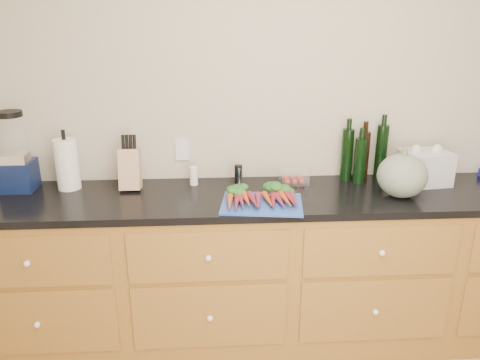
{
  "coord_description": "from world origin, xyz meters",
  "views": [
    {
      "loc": [
        -0.42,
        -1.14,
        1.87
      ],
      "look_at": [
        -0.28,
        1.2,
        1.06
      ],
      "focal_mm": 35.0,
      "sensor_mm": 36.0,
      "label": 1
    }
  ],
  "objects": [
    {
      "name": "cabinets",
      "position": [
        0.0,
        1.3,
        0.45
      ],
      "size": [
        3.6,
        0.64,
        0.9
      ],
      "color": "brown",
      "rests_on": "ground"
    },
    {
      "name": "wall_back",
      "position": [
        0.0,
        1.62,
        1.3
      ],
      "size": [
        4.1,
        0.05,
        2.6
      ],
      "primitive_type": "cube",
      "color": "beige",
      "rests_on": "ground"
    },
    {
      "name": "squash",
      "position": [
        0.61,
        1.22,
        1.06
      ],
      "size": [
        0.27,
        0.27,
        0.24
      ],
      "primitive_type": "ellipsoid",
      "color": "slate",
      "rests_on": "countertop"
    },
    {
      "name": "grinder_pepper",
      "position": [
        -0.27,
        1.48,
        1.0
      ],
      "size": [
        0.05,
        0.05,
        0.11
      ],
      "primitive_type": "cylinder",
      "color": "black",
      "rests_on": "countertop"
    },
    {
      "name": "bottles",
      "position": [
        0.48,
        1.51,
        1.09
      ],
      "size": [
        0.28,
        0.14,
        0.33
      ],
      "color": "black",
      "rests_on": "countertop"
    },
    {
      "name": "grinder_salt",
      "position": [
        -0.53,
        1.48,
        0.99
      ],
      "size": [
        0.05,
        0.05,
        0.11
      ],
      "primitive_type": "cylinder",
      "color": "white",
      "rests_on": "countertop"
    },
    {
      "name": "paper_towel",
      "position": [
        -1.25,
        1.46,
        1.09
      ],
      "size": [
        0.13,
        0.13,
        0.29
      ],
      "primitive_type": "cylinder",
      "color": "white",
      "rests_on": "countertop"
    },
    {
      "name": "cutting_board",
      "position": [
        -0.16,
        1.14,
        0.95
      ],
      "size": [
        0.46,
        0.37,
        0.01
      ],
      "primitive_type": "cube",
      "rotation": [
        0.0,
        0.0,
        -0.14
      ],
      "color": "#254DAB",
      "rests_on": "countertop"
    },
    {
      "name": "tomato_box",
      "position": [
        0.06,
        1.47,
        0.98
      ],
      "size": [
        0.16,
        0.13,
        0.08
      ],
      "primitive_type": "cube",
      "color": "white",
      "rests_on": "countertop"
    },
    {
      "name": "countertop",
      "position": [
        0.0,
        1.3,
        0.92
      ],
      "size": [
        3.64,
        0.62,
        0.04
      ],
      "primitive_type": "cube",
      "color": "black",
      "rests_on": "cabinets"
    },
    {
      "name": "grocery_bag",
      "position": [
        0.83,
        1.42,
        1.04
      ],
      "size": [
        0.29,
        0.25,
        0.2
      ],
      "primitive_type": null,
      "rotation": [
        0.0,
        0.0,
        0.13
      ],
      "color": "silver",
      "rests_on": "countertop"
    },
    {
      "name": "blender_appliance",
      "position": [
        -1.52,
        1.46,
        1.14
      ],
      "size": [
        0.18,
        0.18,
        0.45
      ],
      "color": "#0D1940",
      "rests_on": "countertop"
    },
    {
      "name": "knife_block",
      "position": [
        -0.89,
        1.44,
        1.06
      ],
      "size": [
        0.12,
        0.12,
        0.23
      ],
      "primitive_type": "cube",
      "color": "tan",
      "rests_on": "countertop"
    },
    {
      "name": "canister_chrome",
      "position": [
        -0.27,
        1.48,
        0.99
      ],
      "size": [
        0.05,
        0.05,
        0.11
      ],
      "primitive_type": "cylinder",
      "color": "silver",
      "rests_on": "countertop"
    },
    {
      "name": "carrots",
      "position": [
        -0.16,
        1.18,
        0.97
      ],
      "size": [
        0.38,
        0.28,
        0.05
      ],
      "color": "#C74A17",
      "rests_on": "cutting_board"
    }
  ]
}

